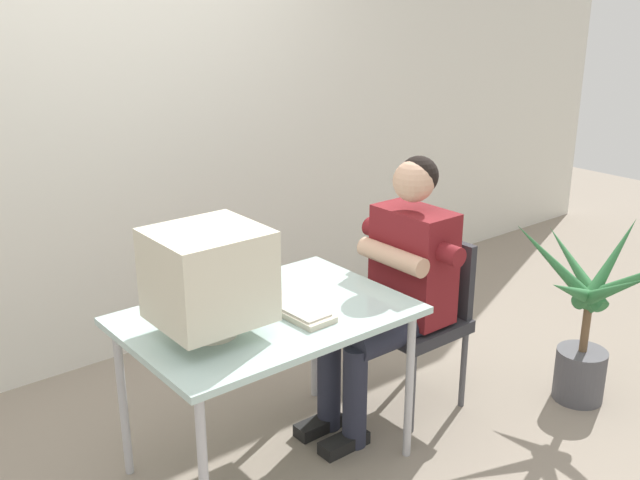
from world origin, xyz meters
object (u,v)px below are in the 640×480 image
crt_monitor (209,276)px  office_chair (423,311)px  keyboard (288,306)px  desk_mug (255,275)px  desk (267,326)px  person_seated (395,283)px  potted_plant (587,320)px

crt_monitor → office_chair: bearing=-0.1°
keyboard → desk_mug: desk_mug is taller
crt_monitor → office_chair: (1.16, -0.00, -0.47)m
desk → crt_monitor: bearing=-173.7°
office_chair → keyboard: bearing=-180.0°
crt_monitor → person_seated: (0.97, -0.00, -0.28)m
desk → potted_plant: potted_plant is taller
crt_monitor → potted_plant: crt_monitor is taller
keyboard → person_seated: bearing=0.0°
desk → crt_monitor: (-0.27, -0.03, 0.30)m
crt_monitor → potted_plant: 1.93m
crt_monitor → keyboard: 0.42m
office_chair → person_seated: size_ratio=0.66×
person_seated → crt_monitor: bearing=179.9°
crt_monitor → keyboard: crt_monitor is taller
keyboard → potted_plant: bearing=-19.3°
office_chair → potted_plant: size_ratio=0.91×
desk → person_seated: size_ratio=0.90×
keyboard → office_chair: bearing=0.0°
keyboard → office_chair: office_chair is taller
desk_mug → desk: bearing=-115.1°
office_chair → potted_plant: (0.63, -0.50, -0.05)m
crt_monitor → potted_plant: (1.79, -0.51, -0.52)m
office_chair → potted_plant: potted_plant is taller
crt_monitor → keyboard: size_ratio=0.91×
person_seated → desk_mug: person_seated is taller
person_seated → potted_plant: 0.99m
desk → person_seated: person_seated is taller
keyboard → person_seated: size_ratio=0.36×
office_chair → desk_mug: office_chair is taller
keyboard → person_seated: 0.62m
desk_mug → crt_monitor: bearing=-143.8°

